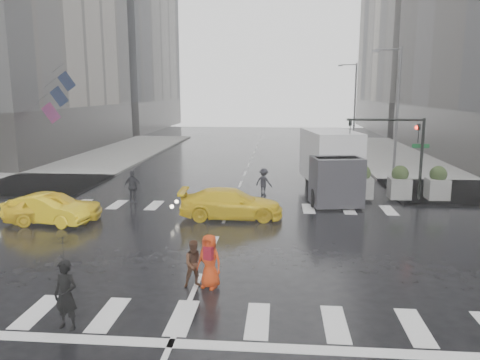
# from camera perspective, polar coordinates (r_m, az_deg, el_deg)

# --- Properties ---
(ground) EXTENTS (120.00, 120.00, 0.00)m
(ground) POSITION_cam_1_polar(r_m,az_deg,el_deg) (18.44, -3.19, -7.85)
(ground) COLOR black
(ground) RESTS_ON ground
(sidewalk_nw) EXTENTS (35.00, 35.00, 0.15)m
(sidewalk_nw) POSITION_cam_1_polar(r_m,az_deg,el_deg) (41.58, -27.11, 1.58)
(sidewalk_nw) COLOR gray
(sidewalk_nw) RESTS_ON ground
(building_ne_far) EXTENTS (26.05, 26.05, 36.00)m
(building_ne_far) POSITION_cam_1_polar(r_m,az_deg,el_deg) (78.62, 25.83, 17.38)
(building_ne_far) COLOR #ABA395
(building_ne_far) RESTS_ON ground
(road_markings) EXTENTS (18.00, 48.00, 0.01)m
(road_markings) POSITION_cam_1_polar(r_m,az_deg,el_deg) (18.44, -3.19, -7.83)
(road_markings) COLOR silver
(road_markings) RESTS_ON ground
(traffic_signal_pole) EXTENTS (4.45, 0.42, 4.50)m
(traffic_signal_pole) POSITION_cam_1_polar(r_m,az_deg,el_deg) (26.26, 19.28, 4.36)
(traffic_signal_pole) COLOR black
(traffic_signal_pole) RESTS_ON ground
(street_lamp_near) EXTENTS (2.15, 0.22, 9.00)m
(street_lamp_near) POSITION_cam_1_polar(r_m,az_deg,el_deg) (36.28, 18.47, 8.78)
(street_lamp_near) COLOR #59595B
(street_lamp_near) RESTS_ON ground
(street_lamp_far) EXTENTS (2.15, 0.22, 9.00)m
(street_lamp_far) POSITION_cam_1_polar(r_m,az_deg,el_deg) (55.93, 13.71, 9.56)
(street_lamp_far) COLOR #59595B
(street_lamp_far) RESTS_ON ground
(planter_west) EXTENTS (1.10, 1.10, 1.80)m
(planter_west) POSITION_cam_1_polar(r_m,az_deg,el_deg) (26.35, 14.65, -0.28)
(planter_west) COLOR gray
(planter_west) RESTS_ON ground
(planter_mid) EXTENTS (1.10, 1.10, 1.80)m
(planter_mid) POSITION_cam_1_polar(r_m,az_deg,el_deg) (26.76, 18.87, -0.35)
(planter_mid) COLOR gray
(planter_mid) RESTS_ON ground
(planter_east) EXTENTS (1.10, 1.10, 1.80)m
(planter_east) POSITION_cam_1_polar(r_m,az_deg,el_deg) (27.32, 22.94, -0.41)
(planter_east) COLOR gray
(planter_east) RESTS_ON ground
(flag_cluster) EXTENTS (2.87, 3.06, 4.69)m
(flag_cluster) POSITION_cam_1_polar(r_m,az_deg,el_deg) (39.88, -21.57, 9.72)
(flag_cluster) COLOR #59595B
(flag_cluster) RESTS_ON ground
(pedestrian_black) EXTENTS (1.16, 1.18, 2.43)m
(pedestrian_black) POSITION_cam_1_polar(r_m,az_deg,el_deg) (12.51, -20.67, -10.13)
(pedestrian_black) COLOR black
(pedestrian_black) RESTS_ON ground
(pedestrian_brown) EXTENTS (0.87, 0.77, 1.47)m
(pedestrian_brown) POSITION_cam_1_polar(r_m,az_deg,el_deg) (14.48, -5.52, -10.12)
(pedestrian_brown) COLOR #442818
(pedestrian_brown) RESTS_ON ground
(pedestrian_orange) EXTENTS (0.95, 0.80, 1.67)m
(pedestrian_orange) POSITION_cam_1_polar(r_m,az_deg,el_deg) (14.37, -3.75, -9.82)
(pedestrian_orange) COLOR #C0340D
(pedestrian_orange) RESTS_ON ground
(pedestrian_far_a) EXTENTS (1.09, 0.75, 1.74)m
(pedestrian_far_a) POSITION_cam_1_polar(r_m,az_deg,el_deg) (25.53, -12.91, -0.82)
(pedestrian_far_a) COLOR black
(pedestrian_far_a) RESTS_ON ground
(pedestrian_far_b) EXTENTS (1.14, 0.93, 1.55)m
(pedestrian_far_b) POSITION_cam_1_polar(r_m,az_deg,el_deg) (26.74, 2.91, -0.23)
(pedestrian_far_b) COLOR black
(pedestrian_far_b) RESTS_ON ground
(taxi_front) EXTENTS (4.47, 2.68, 1.43)m
(taxi_front) POSITION_cam_1_polar(r_m,az_deg,el_deg) (22.94, -21.72, -3.03)
(taxi_front) COLOR yellow
(taxi_front) RESTS_ON ground
(taxi_mid) EXTENTS (4.19, 2.09, 1.32)m
(taxi_mid) POSITION_cam_1_polar(r_m,az_deg,el_deg) (22.80, -22.40, -3.30)
(taxi_mid) COLOR yellow
(taxi_mid) RESTS_ON ground
(taxi_rear) EXTENTS (4.36, 2.18, 1.40)m
(taxi_rear) POSITION_cam_1_polar(r_m,az_deg,el_deg) (21.95, -1.09, -2.88)
(taxi_rear) COLOR yellow
(taxi_rear) RESTS_ON ground
(box_truck) EXTENTS (2.56, 6.84, 3.63)m
(box_truck) POSITION_cam_1_polar(r_m,az_deg,el_deg) (26.80, 11.11, 2.12)
(box_truck) COLOR silver
(box_truck) RESTS_ON ground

